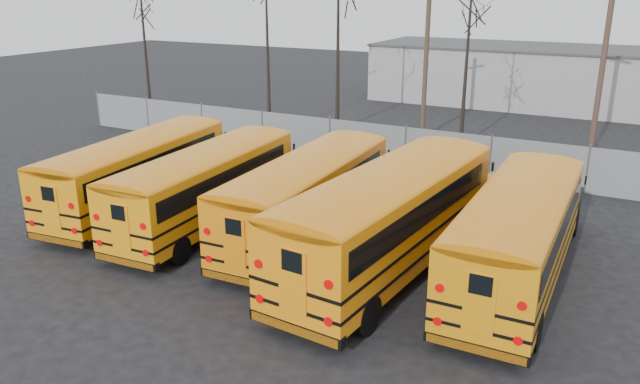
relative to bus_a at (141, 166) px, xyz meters
The scene contains 14 objects.
ground 7.50m from the bus_a, 16.00° to the right, with size 120.00×120.00×0.00m, color black.
fence 12.23m from the bus_a, 54.91° to the left, with size 40.00×0.04×2.00m, color gray.
distant_building 31.32m from the bus_a, 73.26° to the left, with size 22.00×8.00×4.00m, color #9E9D99.
bus_a is the anchor object (origin of this frame).
bus_b 3.42m from the bus_a, ahead, with size 2.88×10.40×2.88m.
bus_c 7.17m from the bus_a, ahead, with size 2.82×10.57×2.93m.
bus_d 10.61m from the bus_a, ahead, with size 3.69×11.84×3.26m.
bus_e 14.14m from the bus_a, ahead, with size 2.58×10.66×2.97m.
utility_pole_left 17.38m from the bus_a, 70.51° to the left, with size 1.39×0.72×8.35m.
utility_pole_right 22.42m from the bus_a, 49.03° to the left, with size 1.57×0.61×9.03m.
tree_0 16.06m from the bus_a, 131.49° to the left, with size 0.26×0.26×9.79m, color black.
tree_1 13.92m from the bus_a, 101.05° to the left, with size 0.26×0.26×10.85m, color black.
tree_2 16.13m from the bus_a, 87.90° to the left, with size 0.26×0.26×10.45m, color black.
tree_3 17.47m from the bus_a, 61.21° to the left, with size 0.26×0.26×9.59m, color black.
Camera 1 is at (9.86, -15.05, 8.36)m, focal length 35.00 mm.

